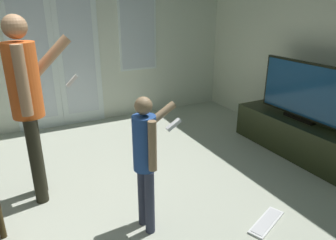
# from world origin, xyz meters

# --- Properties ---
(ground_plane) EXTENTS (6.13, 4.99, 0.02)m
(ground_plane) POSITION_xyz_m (0.00, 0.00, -0.01)
(ground_plane) COLOR #B5BAA7
(wall_back_with_doors) EXTENTS (6.13, 0.09, 2.57)m
(wall_back_with_doors) POSITION_xyz_m (0.06, 2.46, 1.26)
(wall_back_with_doors) COLOR silver
(wall_back_with_doors) RESTS_ON ground_plane
(tv_stand) EXTENTS (0.48, 1.67, 0.44)m
(tv_stand) POSITION_xyz_m (2.67, 0.15, 0.22)
(tv_stand) COLOR black
(tv_stand) RESTS_ON ground_plane
(flat_screen_tv) EXTENTS (0.08, 1.19, 0.70)m
(flat_screen_tv) POSITION_xyz_m (2.67, 0.16, 0.79)
(flat_screen_tv) COLOR black
(flat_screen_tv) RESTS_ON tv_stand
(person_adult) EXTENTS (0.62, 0.45, 1.67)m
(person_adult) POSITION_xyz_m (-0.24, 0.59, 1.00)
(person_adult) COLOR #2B291D
(person_adult) RESTS_ON ground_plane
(person_child) EXTENTS (0.49, 0.34, 1.13)m
(person_child) POSITION_xyz_m (0.49, -0.29, 0.68)
(person_child) COLOR #34384D
(person_child) RESTS_ON ground_plane
(loose_keyboard) EXTENTS (0.46, 0.29, 0.02)m
(loose_keyboard) POSITION_xyz_m (1.40, -0.71, 0.01)
(loose_keyboard) COLOR white
(loose_keyboard) RESTS_ON ground_plane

